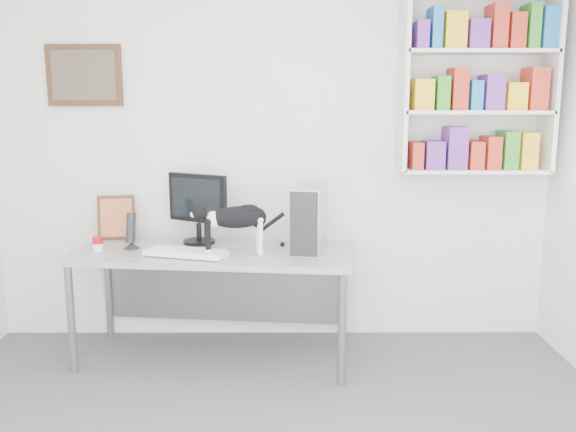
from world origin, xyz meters
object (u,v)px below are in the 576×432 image
at_px(cat, 236,230).
at_px(desk, 214,305).
at_px(bookshelf, 477,82).
at_px(soup_can, 98,244).
at_px(keyboard, 186,253).
at_px(monitor, 198,208).
at_px(leaning_print, 116,217).
at_px(pc_tower, 309,218).
at_px(speaker, 131,230).

bearing_deg(cat, desk, 131.13).
bearing_deg(bookshelf, desk, -169.58).
bearing_deg(cat, soup_can, 160.83).
bearing_deg(desk, keyboard, -132.46).
bearing_deg(monitor, bookshelf, 31.95).
distance_m(leaning_print, soup_can, 0.39).
bearing_deg(soup_can, monitor, 20.07).
height_order(monitor, pc_tower, monitor).
xyz_separation_m(leaning_print, cat, (0.89, -0.48, 0.01)).
bearing_deg(desk, soup_can, -172.88).
bearing_deg(keyboard, pc_tower, 28.30).
distance_m(speaker, soup_can, 0.23).
bearing_deg(monitor, speaker, -130.70).
bearing_deg(pc_tower, bookshelf, 25.20).
bearing_deg(leaning_print, soup_can, -102.81).
relative_size(keyboard, cat, 0.97).
bearing_deg(monitor, cat, -21.26).
distance_m(speaker, leaning_print, 0.36).
xyz_separation_m(keyboard, cat, (0.31, 0.02, 0.15)).
bearing_deg(bookshelf, leaning_print, 179.24).
bearing_deg(pc_tower, soup_can, -167.02).
relative_size(leaning_print, soup_can, 3.30).
xyz_separation_m(desk, soup_can, (-0.75, -0.01, 0.43)).
height_order(bookshelf, monitor, bookshelf).
bearing_deg(monitor, keyboard, -66.62).
height_order(soup_can, cat, cat).
distance_m(keyboard, speaker, 0.45).
bearing_deg(soup_can, speaker, 18.74).
relative_size(desk, leaning_print, 5.69).
bearing_deg(speaker, monitor, 46.99).
xyz_separation_m(desk, speaker, (-0.55, 0.05, 0.50)).
height_order(desk, pc_tower, pc_tower).
relative_size(monitor, cat, 0.92).
bearing_deg(leaning_print, desk, -35.43).
relative_size(bookshelf, desk, 0.68).
relative_size(bookshelf, cat, 2.32).
height_order(pc_tower, speaker, pc_tower).
bearing_deg(speaker, desk, 20.59).
bearing_deg(soup_can, keyboard, -11.41).
bearing_deg(leaning_print, keyboard, -49.84).
height_order(bookshelf, soup_can, bookshelf).
distance_m(bookshelf, cat, 1.92).
distance_m(keyboard, pc_tower, 0.83).
distance_m(desk, speaker, 0.75).
relative_size(speaker, leaning_print, 0.79).
height_order(keyboard, pc_tower, pc_tower).
bearing_deg(pc_tower, monitor, 177.41).
distance_m(keyboard, cat, 0.35).
xyz_separation_m(speaker, leaning_print, (-0.18, 0.31, 0.03)).
xyz_separation_m(bookshelf, speaker, (-2.33, -0.27, -0.97)).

